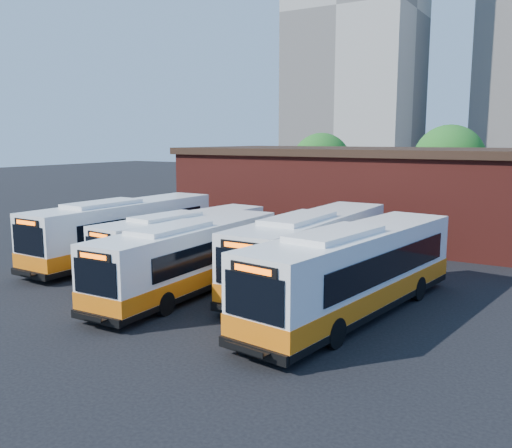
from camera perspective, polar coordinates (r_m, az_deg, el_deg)
The scene contains 11 objects.
ground at distance 23.49m, azimuth -3.47°, elevation -8.60°, with size 220.00×220.00×0.00m, color black.
bus_farwest at distance 32.73m, azimuth -13.69°, elevation -0.85°, with size 3.05×13.33×3.61m.
bus_west at distance 29.80m, azimuth -7.49°, elevation -2.01°, with size 3.52×11.83×3.18m.
bus_midwest at distance 25.34m, azimuth -6.90°, elevation -3.79°, with size 2.79×12.31×3.34m.
bus_mideast at distance 26.35m, azimuth 5.97°, elevation -2.98°, with size 2.85×13.37×3.63m.
bus_east at distance 22.31m, azimuth 10.35°, elevation -5.23°, with size 4.56×13.68×3.67m.
transit_worker at distance 19.49m, azimuth 0.82°, elevation -9.38°, with size 0.69×0.46×1.90m, color #121534.
depot_building at distance 40.65m, azimuth 12.74°, elevation 3.37°, with size 28.60×12.60×6.40m.
tree_west at distance 55.36m, azimuth 6.89°, elevation 6.41°, with size 6.00×6.00×7.65m.
tree_mid at distance 53.53m, azimuth 19.66°, elevation 6.33°, with size 6.56×6.56×8.36m.
tower_left at distance 99.05m, azimuth 10.61°, elevation 20.96°, with size 20.00×18.00×56.20m.
Camera 1 is at (12.77, -18.40, 7.10)m, focal length 38.00 mm.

